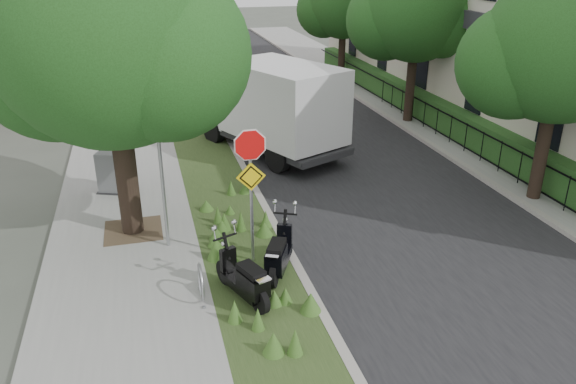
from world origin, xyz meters
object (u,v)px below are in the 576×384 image
utility_cabinet (113,173)px  box_truck (272,104)px  scooter_far (278,258)px  sign_assembly (251,170)px  scooter_near (247,284)px

utility_cabinet → box_truck: bearing=24.8°
scooter_far → box_truck: box_truck is taller
scooter_far → utility_cabinet: bearing=121.6°
sign_assembly → box_truck: bearing=73.3°
scooter_far → box_truck: 8.38m
sign_assembly → box_truck: (2.20, 7.34, -0.58)m
scooter_near → scooter_far: bearing=44.0°
scooter_far → box_truck: bearing=77.4°
scooter_near → utility_cabinet: bearing=112.3°
scooter_near → box_truck: 9.36m
sign_assembly → utility_cabinet: 6.01m
sign_assembly → scooter_near: sign_assembly is taller
box_truck → scooter_far: bearing=-102.6°
scooter_near → box_truck: bearing=73.5°
scooter_near → utility_cabinet: (-2.64, 6.45, 0.14)m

